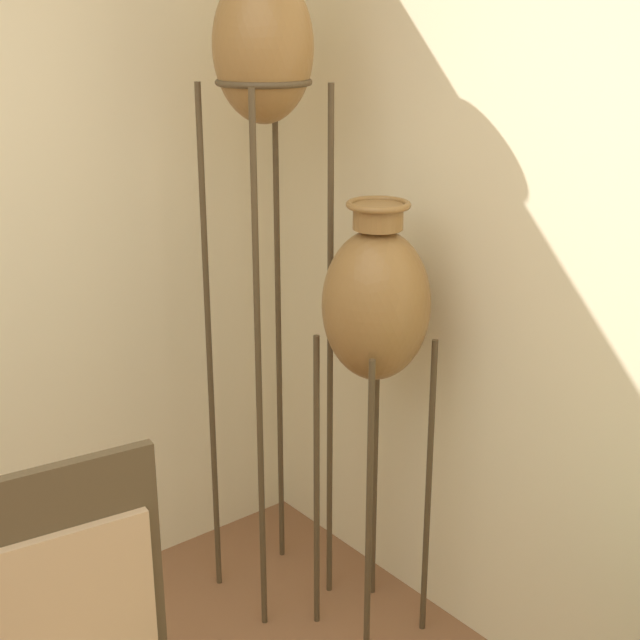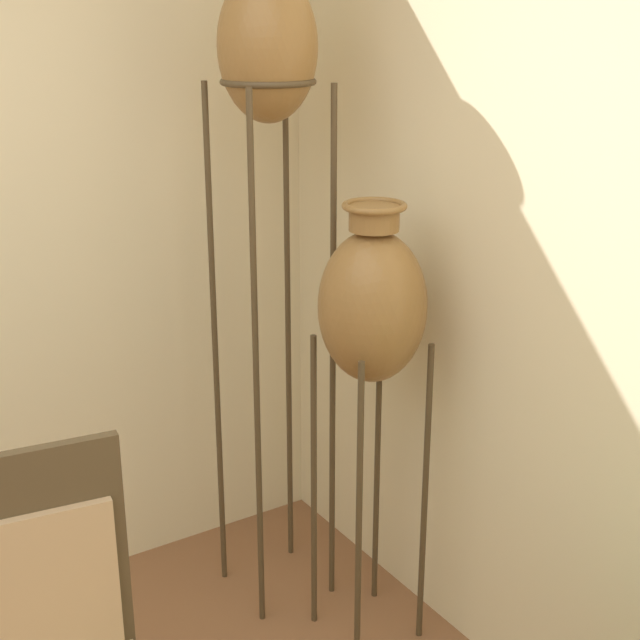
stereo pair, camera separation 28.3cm
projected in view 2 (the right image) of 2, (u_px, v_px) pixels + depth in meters
The scene contains 2 objects.
vase_stand_tall at pixel (268, 64), 2.70m from camera, with size 0.31×0.31×2.23m.
vase_stand_medium at pixel (372, 310), 2.69m from camera, with size 0.33×0.33×1.49m.
Camera 2 is at (0.02, -1.12, 2.01)m, focal length 50.00 mm.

